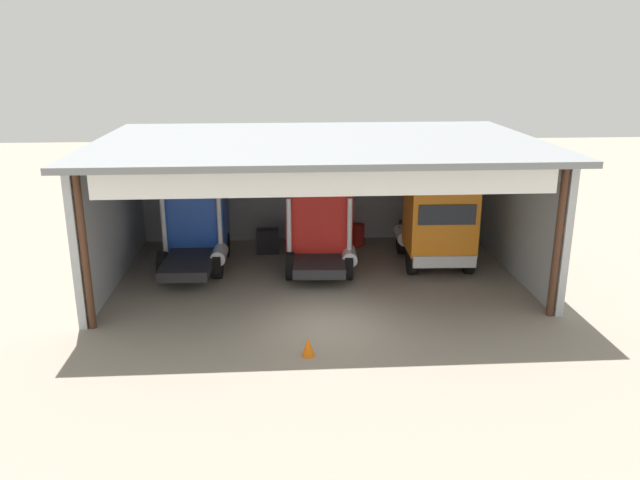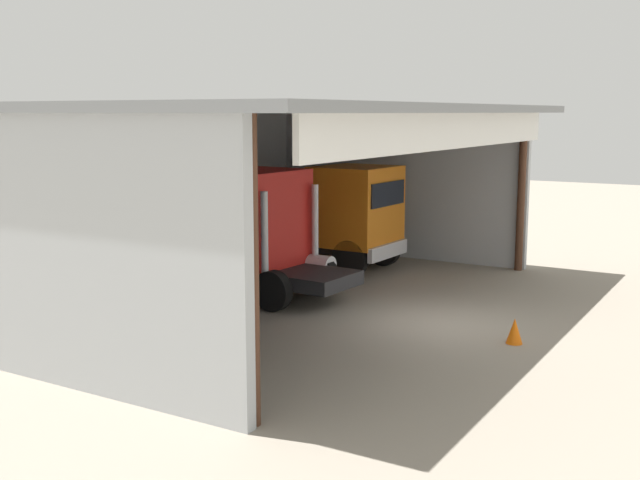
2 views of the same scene
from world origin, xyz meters
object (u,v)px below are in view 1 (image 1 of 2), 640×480
truck_red_yard_outside (320,222)px  oil_drum (358,235)px  truck_blue_center_right_bay (196,220)px  traffic_cone (308,347)px  truck_orange_center_left_bay (437,224)px  tool_cart (268,241)px

truck_red_yard_outside → oil_drum: truck_red_yard_outside is taller
truck_blue_center_right_bay → oil_drum: (6.60, 1.98, -1.33)m
oil_drum → traffic_cone: (-2.62, -10.05, -0.19)m
truck_red_yard_outside → truck_orange_center_left_bay: truck_red_yard_outside is taller
truck_orange_center_left_bay → traffic_cone: truck_orange_center_left_bay is taller
truck_red_yard_outside → truck_orange_center_left_bay: 4.49m
oil_drum → truck_orange_center_left_bay: bearing=-47.6°
truck_orange_center_left_bay → truck_blue_center_right_bay: bearing=-3.9°
tool_cart → traffic_cone: (1.24, -9.28, -0.22)m
truck_red_yard_outside → traffic_cone: bearing=-92.6°
truck_orange_center_left_bay → tool_cart: 6.97m
truck_orange_center_left_bay → tool_cart: truck_orange_center_left_bay is taller
oil_drum → traffic_cone: bearing=-104.6°
oil_drum → traffic_cone: 10.39m
truck_blue_center_right_bay → truck_orange_center_left_bay: bearing=-4.2°
truck_blue_center_right_bay → traffic_cone: truck_blue_center_right_bay is taller
truck_blue_center_right_bay → truck_orange_center_left_bay: truck_blue_center_right_bay is taller
truck_blue_center_right_bay → truck_orange_center_left_bay: 9.31m
truck_blue_center_right_bay → traffic_cone: 9.13m
truck_red_yard_outside → traffic_cone: 7.58m
truck_orange_center_left_bay → traffic_cone: (-5.28, -7.13, -1.43)m
oil_drum → tool_cart: bearing=-168.7°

